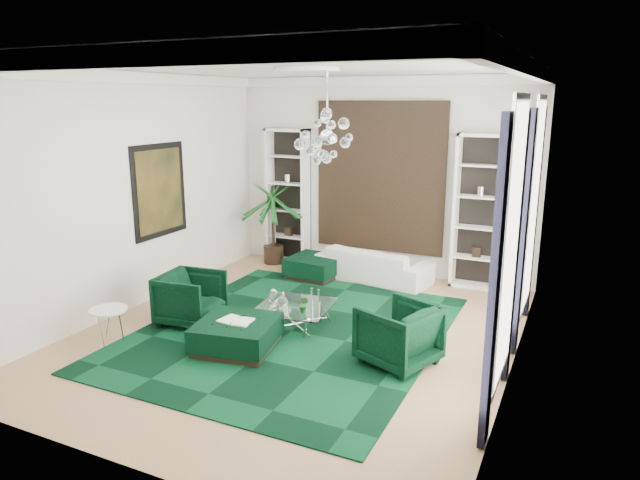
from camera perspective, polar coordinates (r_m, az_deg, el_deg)
The scene contains 30 objects.
floor at distance 8.58m, azimuth -2.13°, elevation -9.35°, with size 6.00×7.00×0.02m, color tan.
ceiling at distance 7.89m, azimuth -2.39°, elevation 17.06°, with size 6.00×7.00×0.02m, color white.
wall_back at distance 11.21m, azimuth 6.10°, elevation 6.27°, with size 6.00×0.02×3.80m, color silver.
wall_front at distance 5.25m, azimuth -20.23°, elevation -3.32°, with size 6.00×0.02×3.80m, color silver.
wall_left at distance 9.76m, azimuth -18.19°, elevation 4.52°, with size 0.02×7.00×3.80m, color silver.
wall_right at distance 7.17m, azimuth 19.64°, elevation 1.21°, with size 0.02×7.00×3.80m, color silver.
crown_molding at distance 7.88m, azimuth -2.38°, elevation 16.26°, with size 6.00×7.00×0.18m, color white, non-canonical shape.
ceiling_medallion at distance 8.15m, azimuth -1.37°, elevation 16.68°, with size 0.90×0.90×0.05m, color white.
tapestry at distance 11.16m, azimuth 6.01°, elevation 6.24°, with size 2.50×0.06×2.80m, color black.
shelving_left at distance 11.88m, azimuth -3.22°, elevation 4.33°, with size 0.90×0.38×2.80m, color white, non-canonical shape.
shelving_right at distance 10.62m, azimuth 15.65°, elevation 2.68°, with size 0.90×0.38×2.80m, color white, non-canonical shape.
painting at distance 10.18m, azimuth -15.70°, elevation 4.78°, with size 0.04×1.30×1.60m, color black.
window_near at distance 6.30m, azimuth 18.58°, elevation -0.39°, with size 0.03×1.10×2.90m, color white.
curtain_near_a at distance 5.62m, azimuth 17.04°, elevation -4.61°, with size 0.07×0.30×3.25m, color black.
curtain_near_b at distance 7.11m, azimuth 18.93°, elevation -0.90°, with size 0.07×0.30×3.25m, color black.
window_far at distance 8.64m, azimuth 20.57°, elevation 3.19°, with size 0.03×1.10×2.90m, color white.
curtain_far_a at distance 7.93m, azimuth 19.65°, elevation 0.51°, with size 0.07×0.30×3.25m, color black.
curtain_far_b at distance 9.45m, azimuth 20.66°, elevation 2.49°, with size 0.07×0.30×3.25m, color black.
rug at distance 8.61m, azimuth -2.86°, elevation -9.12°, with size 4.20×5.00×0.02m, color black.
sofa at distance 10.92m, azimuth 5.39°, elevation -2.41°, with size 2.17×0.85×0.63m, color white.
armchair_left at distance 9.02m, azimuth -12.80°, elevation -5.69°, with size 0.86×0.88×0.80m, color black.
armchair_right at distance 7.56m, azimuth 7.86°, elevation -9.35°, with size 0.87×0.89×0.81m, color black.
coffee_table at distance 8.68m, azimuth -2.51°, elevation -7.69°, with size 1.06×1.06×0.36m, color white, non-canonical shape.
ottoman_side at distance 11.05m, azimuth -0.55°, elevation -2.76°, with size 0.92×0.92×0.41m, color black.
ottoman_front at distance 8.05m, azimuth -8.31°, elevation -9.41°, with size 1.04×1.04×0.41m, color black.
book at distance 7.97m, azimuth -8.37°, elevation -7.93°, with size 0.46×0.31×0.03m, color white.
side_table at distance 8.66m, azimuth -20.28°, elevation -8.13°, with size 0.53×0.53×0.51m, color white.
palm at distance 11.87m, azimuth -4.74°, elevation 3.02°, with size 1.43×1.43×2.28m, color #19591E, non-canonical shape.
chandelier at distance 8.14m, azimuth 0.71°, elevation 10.21°, with size 0.88×0.88×0.80m, color white, non-canonical shape.
table_plant at distance 8.27m, azimuth -1.62°, elevation -6.48°, with size 0.14×0.12×0.26m, color #19591E.
Camera 1 is at (3.64, -6.99, 3.38)m, focal length 32.00 mm.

